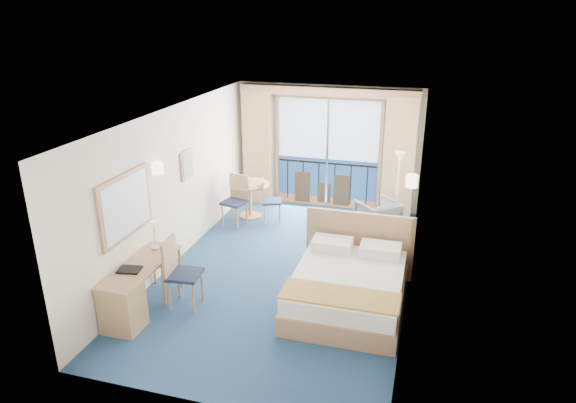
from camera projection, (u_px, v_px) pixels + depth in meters
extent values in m
plane|color=navy|center=(287.00, 271.00, 8.74)|extent=(6.50, 6.50, 0.00)
cube|color=silver|center=(328.00, 147.00, 11.19)|extent=(4.00, 0.02, 2.70)
cube|color=silver|center=(201.00, 302.00, 5.33)|extent=(4.00, 0.02, 2.70)
cube|color=silver|center=(174.00, 186.00, 8.78)|extent=(0.02, 6.50, 2.70)
cube|color=silver|center=(414.00, 210.00, 7.75)|extent=(0.02, 6.50, 2.70)
cube|color=white|center=(287.00, 113.00, 7.78)|extent=(4.00, 6.50, 0.02)
cube|color=navy|center=(327.00, 182.00, 11.44)|extent=(2.20, 0.02, 1.08)
cube|color=#C0D5FD|center=(328.00, 129.00, 11.01)|extent=(2.20, 0.02, 1.32)
cube|color=#9F5D31|center=(326.00, 201.00, 11.60)|extent=(2.20, 0.02, 0.20)
cube|color=black|center=(327.00, 163.00, 11.28)|extent=(2.20, 0.02, 0.04)
cube|color=#A8805B|center=(329.00, 96.00, 10.76)|extent=(2.36, 0.03, 0.12)
cube|color=#A8805B|center=(277.00, 151.00, 11.50)|extent=(0.06, 0.03, 2.40)
cube|color=#A8805B|center=(380.00, 158.00, 10.91)|extent=(0.06, 0.03, 2.40)
cube|color=silver|center=(327.00, 155.00, 11.20)|extent=(0.05, 0.02, 2.40)
cube|color=#362618|center=(342.00, 190.00, 11.40)|extent=(0.35, 0.02, 0.70)
cube|color=#362618|center=(303.00, 187.00, 11.63)|extent=(0.35, 0.02, 0.70)
cube|color=#362618|center=(324.00, 193.00, 11.54)|extent=(0.30, 0.02, 0.45)
cube|color=black|center=(288.00, 179.00, 11.67)|extent=(0.02, 0.01, 0.90)
cube|color=black|center=(303.00, 180.00, 11.58)|extent=(0.02, 0.01, 0.90)
cube|color=black|center=(319.00, 182.00, 11.48)|extent=(0.03, 0.01, 0.90)
cube|color=black|center=(334.00, 183.00, 11.39)|extent=(0.03, 0.01, 0.90)
cube|color=black|center=(351.00, 185.00, 11.30)|extent=(0.02, 0.01, 0.90)
cube|color=black|center=(367.00, 186.00, 11.21)|extent=(0.02, 0.01, 0.90)
cube|color=tan|center=(258.00, 148.00, 11.45)|extent=(0.65, 0.22, 2.55)
cube|color=tan|center=(399.00, 158.00, 10.65)|extent=(0.65, 0.22, 2.55)
cube|color=#A8805B|center=(328.00, 91.00, 10.61)|extent=(3.80, 0.25, 0.18)
cube|color=#A8805B|center=(126.00, 206.00, 7.35)|extent=(0.04, 1.25, 0.95)
cube|color=silver|center=(127.00, 206.00, 7.34)|extent=(0.01, 1.12, 0.82)
cube|color=#A8805B|center=(187.00, 165.00, 9.08)|extent=(0.03, 0.42, 0.52)
cube|color=gray|center=(188.00, 165.00, 9.08)|extent=(0.01, 0.34, 0.44)
cylinder|color=beige|center=(158.00, 168.00, 8.04)|extent=(0.18, 0.18, 0.18)
cylinder|color=beige|center=(412.00, 181.00, 7.45)|extent=(0.18, 0.18, 0.18)
cube|color=#A8805B|center=(347.00, 298.00, 7.65)|extent=(1.62, 2.03, 0.30)
cube|color=white|center=(348.00, 282.00, 7.55)|extent=(1.56, 1.97, 0.25)
cube|color=tan|center=(340.00, 296.00, 6.91)|extent=(1.60, 0.56, 0.03)
cube|color=white|center=(332.00, 244.00, 8.23)|extent=(0.63, 0.41, 0.18)
cube|color=white|center=(380.00, 250.00, 8.04)|extent=(0.63, 0.41, 0.18)
cube|color=#A8805B|center=(359.00, 244.00, 8.47)|extent=(1.78, 0.06, 1.12)
cube|color=#A68258|center=(397.00, 256.00, 8.72)|extent=(0.38, 0.36, 0.50)
cube|color=silver|center=(399.00, 241.00, 8.62)|extent=(0.19, 0.15, 0.08)
imported|color=#454B54|center=(378.00, 217.00, 10.14)|extent=(1.02, 1.03, 0.67)
cylinder|color=silver|center=(394.00, 227.00, 10.44)|extent=(0.22, 0.22, 0.03)
cylinder|color=silver|center=(397.00, 193.00, 10.17)|extent=(0.02, 0.02, 1.51)
cone|color=silver|center=(400.00, 157.00, 9.91)|extent=(0.20, 0.20, 0.18)
cube|color=#A8805B|center=(140.00, 266.00, 7.42)|extent=(0.53, 1.55, 0.04)
cube|color=#A68258|center=(122.00, 307.00, 7.07)|extent=(0.50, 0.46, 0.69)
cylinder|color=#A8805B|center=(136.00, 280.00, 7.78)|extent=(0.05, 0.05, 0.69)
cylinder|color=#A8805B|center=(164.00, 284.00, 7.66)|extent=(0.05, 0.05, 0.69)
cylinder|color=#A8805B|center=(154.00, 264.00, 8.26)|extent=(0.05, 0.05, 0.69)
cylinder|color=#A8805B|center=(180.00, 268.00, 8.14)|extent=(0.05, 0.05, 0.69)
cube|color=#1B2441|center=(185.00, 275.00, 7.58)|extent=(0.50, 0.50, 0.05)
cube|color=#A8805B|center=(169.00, 256.00, 7.51)|extent=(0.09, 0.46, 0.55)
cylinder|color=#A8805B|center=(194.00, 298.00, 7.47)|extent=(0.04, 0.04, 0.49)
cylinder|color=#A8805B|center=(202.00, 285.00, 7.81)|extent=(0.04, 0.04, 0.49)
cylinder|color=#A8805B|center=(169.00, 296.00, 7.53)|extent=(0.04, 0.04, 0.49)
cylinder|color=#A8805B|center=(179.00, 283.00, 7.87)|extent=(0.04, 0.04, 0.49)
cube|color=black|center=(129.00, 270.00, 7.25)|extent=(0.35, 0.28, 0.03)
cylinder|color=silver|center=(156.00, 247.00, 7.89)|extent=(0.12, 0.12, 0.02)
cylinder|color=silver|center=(155.00, 236.00, 7.82)|extent=(0.02, 0.02, 0.39)
cone|color=silver|center=(153.00, 225.00, 7.76)|extent=(0.11, 0.11, 0.10)
cylinder|color=#A8805B|center=(249.00, 184.00, 10.78)|extent=(0.83, 0.83, 0.04)
cylinder|color=#A8805B|center=(250.00, 200.00, 10.91)|extent=(0.08, 0.08, 0.73)
cylinder|color=#A8805B|center=(250.00, 216.00, 11.03)|extent=(0.46, 0.46, 0.03)
cube|color=#1B2441|center=(272.00, 201.00, 10.66)|extent=(0.50, 0.50, 0.05)
cube|color=#A8805B|center=(263.00, 190.00, 10.57)|extent=(0.16, 0.38, 0.47)
cylinder|color=#A8805B|center=(280.00, 214.00, 10.60)|extent=(0.03, 0.03, 0.42)
cylinder|color=#A8805B|center=(279.00, 208.00, 10.90)|extent=(0.03, 0.03, 0.42)
cylinder|color=#A8805B|center=(265.00, 214.00, 10.59)|extent=(0.03, 0.03, 0.42)
cylinder|color=#A8805B|center=(265.00, 209.00, 10.88)|extent=(0.03, 0.03, 0.42)
cube|color=#1B2441|center=(234.00, 202.00, 10.43)|extent=(0.52, 0.52, 0.05)
cube|color=#A8805B|center=(239.00, 187.00, 10.51)|extent=(0.44, 0.12, 0.53)
cylinder|color=#A8805B|center=(223.00, 216.00, 10.45)|extent=(0.04, 0.04, 0.47)
cylinder|color=#A8805B|center=(238.00, 219.00, 10.30)|extent=(0.04, 0.04, 0.47)
cylinder|color=#A8805B|center=(232.00, 210.00, 10.75)|extent=(0.04, 0.04, 0.47)
cylinder|color=#A8805B|center=(247.00, 213.00, 10.60)|extent=(0.04, 0.04, 0.47)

